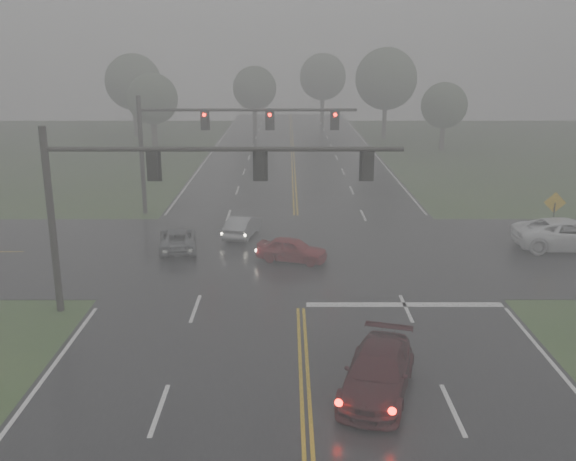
{
  "coord_description": "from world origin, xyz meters",
  "views": [
    {
      "loc": [
        -0.58,
        -11.42,
        10.64
      ],
      "look_at": [
        -0.54,
        16.0,
        2.92
      ],
      "focal_mm": 40.0,
      "sensor_mm": 36.0,
      "label": 1
    }
  ],
  "objects_px": {
    "car_grey": "(178,250)",
    "signal_gantry_near": "(158,184)",
    "sedan_maroon": "(377,393)",
    "sedan_silver": "(243,236)",
    "signal_gantry_far": "(208,131)",
    "sedan_red": "(292,261)",
    "pickup_white": "(568,249)"
  },
  "relations": [
    {
      "from": "sedan_red",
      "to": "pickup_white",
      "type": "xyz_separation_m",
      "value": [
        15.34,
        2.07,
        0.0
      ]
    },
    {
      "from": "sedan_red",
      "to": "sedan_silver",
      "type": "relative_size",
      "value": 0.97
    },
    {
      "from": "sedan_red",
      "to": "pickup_white",
      "type": "bearing_deg",
      "value": -63.78
    },
    {
      "from": "sedan_red",
      "to": "signal_gantry_near",
      "type": "distance_m",
      "value": 10.12
    },
    {
      "from": "sedan_silver",
      "to": "signal_gantry_near",
      "type": "height_order",
      "value": "signal_gantry_near"
    },
    {
      "from": "car_grey",
      "to": "pickup_white",
      "type": "relative_size",
      "value": 0.71
    },
    {
      "from": "signal_gantry_near",
      "to": "signal_gantry_far",
      "type": "relative_size",
      "value": 1.01
    },
    {
      "from": "sedan_red",
      "to": "car_grey",
      "type": "relative_size",
      "value": 0.87
    },
    {
      "from": "sedan_red",
      "to": "signal_gantry_far",
      "type": "height_order",
      "value": "signal_gantry_far"
    },
    {
      "from": "sedan_silver",
      "to": "car_grey",
      "type": "relative_size",
      "value": 0.89
    },
    {
      "from": "sedan_maroon",
      "to": "pickup_white",
      "type": "height_order",
      "value": "pickup_white"
    },
    {
      "from": "car_grey",
      "to": "pickup_white",
      "type": "height_order",
      "value": "pickup_white"
    },
    {
      "from": "pickup_white",
      "to": "signal_gantry_far",
      "type": "xyz_separation_m",
      "value": [
        -20.78,
        8.22,
        5.52
      ]
    },
    {
      "from": "sedan_maroon",
      "to": "sedan_silver",
      "type": "relative_size",
      "value": 1.29
    },
    {
      "from": "sedan_maroon",
      "to": "signal_gantry_near",
      "type": "relative_size",
      "value": 0.34
    },
    {
      "from": "signal_gantry_far",
      "to": "car_grey",
      "type": "bearing_deg",
      "value": -95.87
    },
    {
      "from": "signal_gantry_far",
      "to": "signal_gantry_near",
      "type": "bearing_deg",
      "value": -89.96
    },
    {
      "from": "signal_gantry_near",
      "to": "car_grey",
      "type": "bearing_deg",
      "value": 95.72
    },
    {
      "from": "sedan_red",
      "to": "sedan_silver",
      "type": "height_order",
      "value": "sedan_red"
    },
    {
      "from": "pickup_white",
      "to": "signal_gantry_near",
      "type": "height_order",
      "value": "signal_gantry_near"
    },
    {
      "from": "signal_gantry_far",
      "to": "sedan_silver",
      "type": "bearing_deg",
      "value": -65.67
    },
    {
      "from": "car_grey",
      "to": "sedan_maroon",
      "type": "bearing_deg",
      "value": 111.2
    },
    {
      "from": "car_grey",
      "to": "signal_gantry_near",
      "type": "height_order",
      "value": "signal_gantry_near"
    },
    {
      "from": "pickup_white",
      "to": "signal_gantry_far",
      "type": "height_order",
      "value": "signal_gantry_far"
    },
    {
      "from": "sedan_silver",
      "to": "car_grey",
      "type": "distance_m",
      "value": 4.29
    },
    {
      "from": "sedan_silver",
      "to": "signal_gantry_near",
      "type": "relative_size",
      "value": 0.26
    },
    {
      "from": "sedan_silver",
      "to": "signal_gantry_far",
      "type": "relative_size",
      "value": 0.27
    },
    {
      "from": "signal_gantry_near",
      "to": "signal_gantry_far",
      "type": "distance_m",
      "value": 16.84
    },
    {
      "from": "sedan_silver",
      "to": "pickup_white",
      "type": "distance_m",
      "value": 18.4
    },
    {
      "from": "sedan_silver",
      "to": "car_grey",
      "type": "xyz_separation_m",
      "value": [
        -3.41,
        -2.6,
        0.0
      ]
    },
    {
      "from": "pickup_white",
      "to": "signal_gantry_near",
      "type": "bearing_deg",
      "value": 114.89
    },
    {
      "from": "car_grey",
      "to": "sedan_silver",
      "type": "bearing_deg",
      "value": -151.59
    }
  ]
}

